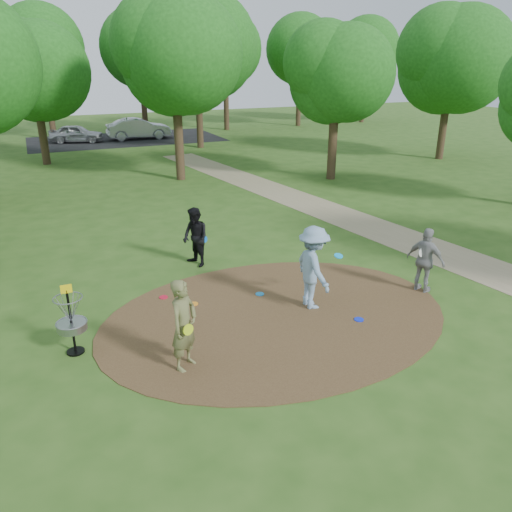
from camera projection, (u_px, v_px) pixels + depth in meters
name	position (u px, v px, depth m)	size (l,w,h in m)	color
ground	(277.00, 316.00, 11.80)	(100.00, 100.00, 0.00)	#2D5119
dirt_clearing	(277.00, 316.00, 11.79)	(8.40, 8.40, 0.02)	#47301C
footpath	(431.00, 249.00, 15.96)	(2.00, 40.00, 0.01)	#8C7A5B
parking_lot	(126.00, 139.00, 38.03)	(14.00, 8.00, 0.01)	black
player_observer_with_disc	(184.00, 325.00, 9.51)	(0.81, 0.78, 1.87)	brown
player_throwing_with_disc	(313.00, 268.00, 11.89)	(1.26, 1.36, 2.06)	#7D9BBA
player_walking_with_disc	(195.00, 237.00, 14.41)	(0.88, 1.00, 1.74)	black
player_waiting_with_disc	(425.00, 261.00, 12.76)	(0.77, 1.10, 1.73)	gray
disc_ground_cyan	(260.00, 294.00, 12.85)	(0.22, 0.22, 0.02)	#187DC3
disc_ground_blue	(359.00, 319.00, 11.58)	(0.22, 0.22, 0.02)	#0D25EB
disc_ground_red	(163.00, 297.00, 12.67)	(0.22, 0.22, 0.02)	red
car_left	(76.00, 134.00, 36.23)	(1.52, 3.77, 1.28)	#979A9E
car_right	(139.00, 129.00, 37.76)	(1.65, 4.75, 1.56)	#9B9DA3
disc_ground_orange	(194.00, 304.00, 12.33)	(0.22, 0.22, 0.02)	orange
disc_golf_basket	(70.00, 315.00, 10.02)	(0.63, 0.63, 1.54)	black
tree_ring	(208.00, 70.00, 20.64)	(37.22, 45.76, 9.70)	#332316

